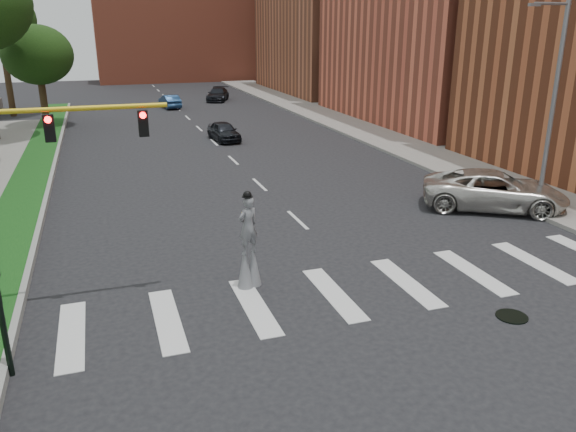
# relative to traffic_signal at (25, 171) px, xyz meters

# --- Properties ---
(ground_plane) EXTENTS (160.00, 160.00, 0.00)m
(ground_plane) POSITION_rel_traffic_signal_xyz_m (9.78, -3.00, -4.15)
(ground_plane) COLOR black
(ground_plane) RESTS_ON ground
(grass_median) EXTENTS (2.00, 60.00, 0.25)m
(grass_median) POSITION_rel_traffic_signal_xyz_m (-1.72, 17.00, -4.03)
(grass_median) COLOR #134314
(grass_median) RESTS_ON ground
(median_curb) EXTENTS (0.20, 60.00, 0.28)m
(median_curb) POSITION_rel_traffic_signal_xyz_m (-0.67, 17.00, -4.01)
(median_curb) COLOR gray
(median_curb) RESTS_ON ground
(sidewalk_right) EXTENTS (5.00, 90.00, 0.18)m
(sidewalk_right) POSITION_rel_traffic_signal_xyz_m (22.28, 22.00, -4.06)
(sidewalk_right) COLOR gray
(sidewalk_right) RESTS_ON ground
(manhole) EXTENTS (0.90, 0.90, 0.04)m
(manhole) POSITION_rel_traffic_signal_xyz_m (12.78, -5.00, -4.13)
(manhole) COLOR black
(manhole) RESTS_ON ground
(building_far) EXTENTS (16.00, 22.00, 20.00)m
(building_far) POSITION_rel_traffic_signal_xyz_m (31.78, 51.00, 5.85)
(building_far) COLOR #A45A3C
(building_far) RESTS_ON ground
(building_backdrop) EXTENTS (26.00, 14.00, 18.00)m
(building_backdrop) POSITION_rel_traffic_signal_xyz_m (15.78, 75.00, 4.85)
(building_backdrop) COLOR #CC5C40
(building_backdrop) RESTS_ON ground
(streetlight) EXTENTS (2.05, 0.20, 9.00)m
(streetlight) POSITION_rel_traffic_signal_xyz_m (20.68, 3.00, 0.75)
(streetlight) COLOR slate
(streetlight) RESTS_ON ground
(traffic_signal) EXTENTS (5.30, 0.23, 6.20)m
(traffic_signal) POSITION_rel_traffic_signal_xyz_m (0.00, 0.00, 0.00)
(traffic_signal) COLOR black
(traffic_signal) RESTS_ON ground
(stilt_performer) EXTENTS (0.82, 0.67, 3.19)m
(stilt_performer) POSITION_rel_traffic_signal_xyz_m (6.15, -0.60, -2.84)
(stilt_performer) COLOR #322214
(stilt_performer) RESTS_ON ground
(suv_crossing) EXTENTS (6.91, 5.76, 1.75)m
(suv_crossing) POSITION_rel_traffic_signal_xyz_m (18.78, 3.64, -3.27)
(suv_crossing) COLOR silver
(suv_crossing) RESTS_ON ground
(car_near) EXTENTS (2.01, 4.15, 1.37)m
(car_near) POSITION_rel_traffic_signal_xyz_m (10.62, 23.36, -3.47)
(car_near) COLOR black
(car_near) RESTS_ON ground
(car_mid) EXTENTS (1.93, 4.21, 1.34)m
(car_mid) POSITION_rel_traffic_signal_xyz_m (9.11, 41.92, -3.48)
(car_mid) COLOR navy
(car_mid) RESTS_ON ground
(car_far) EXTENTS (3.63, 5.28, 1.42)m
(car_far) POSITION_rel_traffic_signal_xyz_m (14.94, 46.07, -3.44)
(car_far) COLOR black
(car_far) RESTS_ON ground
(tree_6) EXTENTS (5.50, 5.50, 8.11)m
(tree_6) POSITION_rel_traffic_signal_xyz_m (-2.02, 33.77, 1.58)
(tree_6) COLOR #322214
(tree_6) RESTS_ON ground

